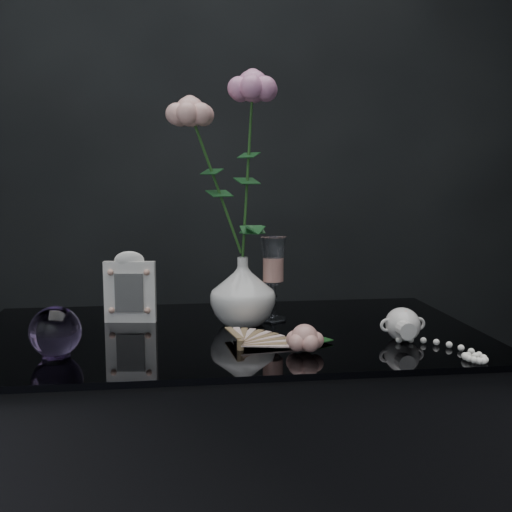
{
  "coord_description": "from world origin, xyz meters",
  "views": [
    {
      "loc": [
        -0.09,
        -1.17,
        1.08
      ],
      "look_at": [
        0.06,
        0.03,
        0.92
      ],
      "focal_mm": 42.0,
      "sensor_mm": 36.0,
      "label": 1
    }
  ],
  "objects": [
    {
      "name": "table",
      "position": [
        0.0,
        0.05,
        0.38
      ],
      "size": [
        1.05,
        0.58,
        0.76
      ],
      "color": "black",
      "rests_on": "ground"
    },
    {
      "name": "vase",
      "position": [
        0.04,
        0.1,
        0.84
      ],
      "size": [
        0.19,
        0.19,
        0.15
      ],
      "primitive_type": "imported",
      "rotation": [
        0.0,
        0.0,
        0.38
      ],
      "color": "white",
      "rests_on": "table"
    },
    {
      "name": "wine_glass",
      "position": [
        0.11,
        0.14,
        0.86
      ],
      "size": [
        0.06,
        0.06,
        0.19
      ],
      "primitive_type": null,
      "rotation": [
        0.0,
        0.0,
        -0.11
      ],
      "color": "white",
      "rests_on": "table"
    },
    {
      "name": "picture_frame",
      "position": [
        -0.21,
        0.16,
        0.84
      ],
      "size": [
        0.13,
        0.11,
        0.16
      ],
      "primitive_type": null,
      "rotation": [
        0.0,
        0.0,
        -0.14
      ],
      "color": "white",
      "rests_on": "table"
    },
    {
      "name": "paperweight",
      "position": [
        -0.32,
        -0.09,
        0.81
      ],
      "size": [
        0.11,
        0.11,
        0.09
      ],
      "primitive_type": null,
      "rotation": [
        0.0,
        0.0,
        -0.26
      ],
      "color": "#9D79C5",
      "rests_on": "table"
    },
    {
      "name": "paper_fan",
      "position": [
        0.01,
        -0.09,
        0.77
      ],
      "size": [
        0.27,
        0.25,
        0.02
      ],
      "primitive_type": null,
      "rotation": [
        0.0,
        0.0,
        0.42
      ],
      "color": "#FCE9CA",
      "rests_on": "table"
    },
    {
      "name": "loose_rose",
      "position": [
        0.13,
        -0.12,
        0.79
      ],
      "size": [
        0.12,
        0.15,
        0.05
      ],
      "primitive_type": null,
      "rotation": [
        0.0,
        0.0,
        0.0
      ],
      "color": "#E19D91",
      "rests_on": "table"
    },
    {
      "name": "pearl_jar",
      "position": [
        0.34,
        -0.06,
        0.8
      ],
      "size": [
        0.24,
        0.25,
        0.07
      ],
      "primitive_type": null,
      "rotation": [
        0.0,
        0.0,
        0.03
      ],
      "color": "white",
      "rests_on": "table"
    },
    {
      "name": "roses",
      "position": [
        0.01,
        0.11,
        1.12
      ],
      "size": [
        0.22,
        0.13,
        0.45
      ],
      "color": "#FFAFA5",
      "rests_on": "vase"
    }
  ]
}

